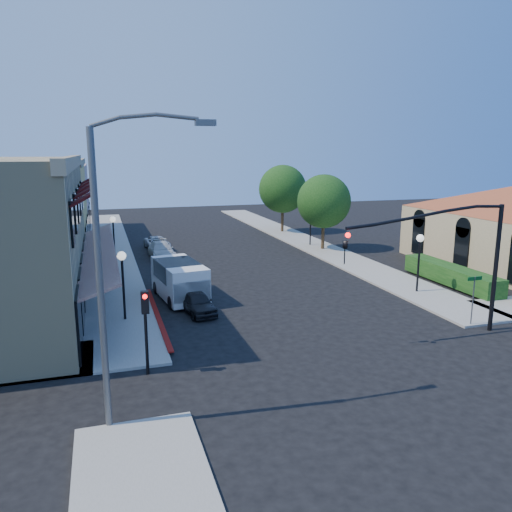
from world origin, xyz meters
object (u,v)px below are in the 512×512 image
object	(u,v)px
white_van	(180,278)
parked_car_a	(197,302)
signal_mast_arm	(459,248)
parked_car_d	(157,243)
street_tree_b	(283,189)
street_tree_a	(324,201)
lamppost_right_far	(311,216)
parked_car_b	(182,280)
cobra_streetlight	(111,260)
street_name_sign	(473,293)
lamppost_left_near	(122,268)
parked_car_c	(161,250)
lamppost_right_near	(420,248)
secondary_signal	(145,317)
lamppost_left_far	(113,228)

from	to	relation	value
white_van	parked_car_a	bearing A→B (deg)	-80.31
signal_mast_arm	parked_car_d	distance (m)	27.44
street_tree_b	white_van	world-z (taller)	street_tree_b
street_tree_a	parked_car_d	xyz separation A→B (m)	(-13.60, 4.53, -3.65)
lamppost_right_far	parked_car_b	distance (m)	17.39
lamppost_right_far	white_van	xyz separation A→B (m)	(-13.77, -13.02, -1.49)
cobra_streetlight	street_name_sign	size ratio (longest dim) A/B	3.72
street_tree_b	parked_car_a	world-z (taller)	street_tree_b
street_tree_b	lamppost_left_near	size ratio (longest dim) A/B	1.97
white_van	parked_car_a	world-z (taller)	white_van
street_tree_b	cobra_streetlight	size ratio (longest dim) A/B	0.75
parked_car_a	white_van	bearing A→B (deg)	91.79
parked_car_a	parked_car_b	xyz separation A→B (m)	(0.00, 4.77, 0.04)
parked_car_c	street_tree_a	bearing A→B (deg)	-5.94
street_tree_b	lamppost_right_far	bearing A→B (deg)	-92.15
street_tree_a	parked_car_d	size ratio (longest dim) A/B	1.65
lamppost_right_near	secondary_signal	bearing A→B (deg)	-158.22
cobra_streetlight	street_tree_a	bearing A→B (deg)	53.21
secondary_signal	parked_car_d	bearing A→B (deg)	82.74
lamppost_right_far	lamppost_right_near	bearing A→B (deg)	-90.00
lamppost_right_near	parked_car_c	distance (m)	20.08
signal_mast_arm	parked_car_d	xyz separation A→B (m)	(-10.66, 25.03, -3.54)
lamppost_left_far	street_name_sign	bearing A→B (deg)	-51.06
white_van	parked_car_c	world-z (taller)	white_van
street_tree_b	parked_car_d	size ratio (longest dim) A/B	1.79
signal_mast_arm	lamppost_right_near	bearing A→B (deg)	67.88
lamppost_right_far	street_tree_a	bearing A→B (deg)	-81.47
street_tree_b	parked_car_b	distance (m)	23.69
lamppost_right_near	white_van	distance (m)	14.17
street_tree_a	cobra_streetlight	size ratio (longest dim) A/B	0.70
lamppost_left_near	parked_car_b	size ratio (longest dim) A/B	0.95
street_tree_a	lamppost_left_near	distance (m)	22.30
lamppost_left_far	parked_car_d	distance (m)	6.25
signal_mast_arm	lamppost_left_far	distance (m)	25.07
parked_car_a	parked_car_b	bearing A→B (deg)	82.11
street_name_sign	parked_car_d	distance (m)	27.29
lamppost_left_near	parked_car_c	size ratio (longest dim) A/B	0.82
lamppost_right_near	street_tree_b	bearing A→B (deg)	89.28
lamppost_right_near	lamppost_right_far	size ratio (longest dim) A/B	1.00
street_name_sign	white_van	world-z (taller)	street_name_sign
parked_car_b	lamppost_right_near	bearing A→B (deg)	-18.17
lamppost_right_near	parked_car_c	xyz separation A→B (m)	(-13.39, 14.82, -2.10)
lamppost_right_far	parked_car_b	xyz separation A→B (m)	(-13.30, -11.00, -2.12)
lamppost_left_far	lamppost_right_near	distance (m)	22.02
parked_car_c	lamppost_left_far	bearing A→B (deg)	-169.75
street_tree_b	cobra_streetlight	xyz separation A→B (m)	(-17.95, -34.00, 0.72)
street_tree_b	lamppost_left_near	xyz separation A→B (m)	(-17.30, -24.00, -1.81)
lamppost_right_far	parked_car_c	distance (m)	13.61
parked_car_b	parked_car_c	xyz separation A→B (m)	(-0.09, 9.82, 0.02)
street_name_sign	parked_car_b	xyz separation A→B (m)	(-12.30, 10.80, -1.08)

